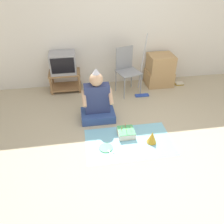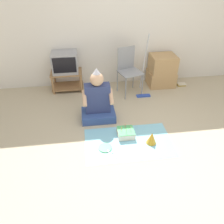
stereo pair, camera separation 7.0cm
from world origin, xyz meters
name	(u,v)px [view 1 (the left image)]	position (x,y,z in m)	size (l,w,h in m)	color
ground_plane	(146,148)	(0.00, 0.00, 0.00)	(16.00, 16.00, 0.00)	tan
wall_back	(120,23)	(0.00, 2.25, 1.27)	(6.40, 0.06, 2.55)	silver
tv_stand	(65,79)	(-1.19, 2.01, 0.24)	(0.64, 0.42, 0.41)	#997047
tv	(63,63)	(-1.19, 2.01, 0.61)	(0.51, 0.41, 0.41)	#99999E
folding_chair	(127,67)	(0.06, 1.75, 0.54)	(0.52, 0.51, 0.93)	gray
cardboard_box_stack	(160,70)	(0.85, 1.96, 0.33)	(0.57, 0.47, 0.68)	tan
dust_mop	(142,78)	(0.35, 1.58, 0.37)	(0.28, 0.38, 1.25)	#2D4CB2
book_pile	(179,84)	(1.31, 1.85, 0.03)	(0.18, 0.13, 0.05)	#A88933
person_seated	(97,102)	(-0.63, 0.88, 0.32)	(0.58, 0.41, 0.93)	#334C8C
party_cloth	(129,142)	(-0.22, 0.17, 0.00)	(1.33, 0.79, 0.01)	#7FC6E0
birthday_cake	(126,133)	(-0.24, 0.33, 0.06)	(0.26, 0.26, 0.18)	#F4E0C6
party_hat_blue	(152,137)	(0.12, 0.11, 0.10)	(0.15, 0.15, 0.19)	gold
paper_plate	(106,148)	(-0.59, 0.09, 0.01)	(0.20, 0.20, 0.01)	#4CB266
plastic_spoon_near	(109,152)	(-0.55, 0.00, 0.01)	(0.06, 0.14, 0.01)	white
plastic_spoon_far	(114,153)	(-0.48, -0.03, 0.01)	(0.06, 0.14, 0.01)	white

